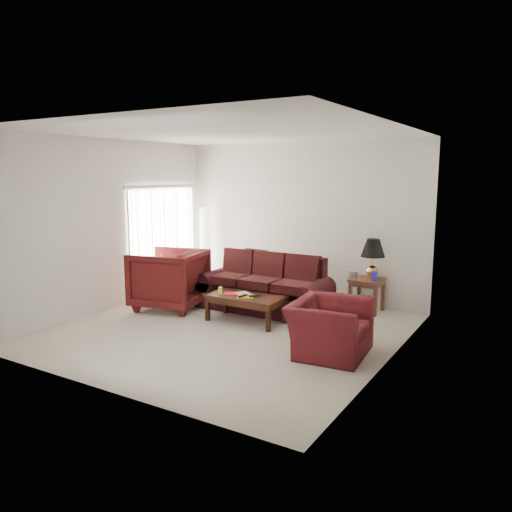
{
  "coord_description": "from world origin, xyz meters",
  "views": [
    {
      "loc": [
        4.2,
        -6.15,
        2.4
      ],
      "look_at": [
        0.0,
        0.85,
        1.05
      ],
      "focal_mm": 35.0,
      "sensor_mm": 36.0,
      "label": 1
    }
  ],
  "objects_px": {
    "sofa": "(263,284)",
    "coffee_table": "(246,309)",
    "armchair_right": "(330,328)",
    "end_table": "(367,295)",
    "armchair_left": "(169,279)",
    "floor_lamp": "(206,248)"
  },
  "relations": [
    {
      "from": "sofa",
      "to": "armchair_left",
      "type": "bearing_deg",
      "value": -149.14
    },
    {
      "from": "floor_lamp",
      "to": "armchair_left",
      "type": "distance_m",
      "value": 1.7
    },
    {
      "from": "sofa",
      "to": "armchair_right",
      "type": "relative_size",
      "value": 2.13
    },
    {
      "from": "armchair_right",
      "to": "coffee_table",
      "type": "bearing_deg",
      "value": 64.05
    },
    {
      "from": "end_table",
      "to": "armchair_left",
      "type": "xyz_separation_m",
      "value": [
        -3.13,
        -1.6,
        0.24
      ]
    },
    {
      "from": "sofa",
      "to": "end_table",
      "type": "height_order",
      "value": "sofa"
    },
    {
      "from": "sofa",
      "to": "coffee_table",
      "type": "distance_m",
      "value": 0.79
    },
    {
      "from": "armchair_right",
      "to": "coffee_table",
      "type": "distance_m",
      "value": 1.86
    },
    {
      "from": "floor_lamp",
      "to": "armchair_left",
      "type": "xyz_separation_m",
      "value": [
        0.38,
        -1.63,
        -0.33
      ]
    },
    {
      "from": "sofa",
      "to": "armchair_right",
      "type": "xyz_separation_m",
      "value": [
        1.84,
        -1.39,
        -0.12
      ]
    },
    {
      "from": "end_table",
      "to": "armchair_left",
      "type": "bearing_deg",
      "value": -152.95
    },
    {
      "from": "sofa",
      "to": "end_table",
      "type": "xyz_separation_m",
      "value": [
        1.59,
        0.88,
        -0.18
      ]
    },
    {
      "from": "floor_lamp",
      "to": "armchair_left",
      "type": "bearing_deg",
      "value": -76.73
    },
    {
      "from": "end_table",
      "to": "sofa",
      "type": "bearing_deg",
      "value": -151.17
    },
    {
      "from": "end_table",
      "to": "floor_lamp",
      "type": "bearing_deg",
      "value": 179.54
    },
    {
      "from": "armchair_left",
      "to": "coffee_table",
      "type": "xyz_separation_m",
      "value": [
        1.64,
        -0.02,
        -0.31
      ]
    },
    {
      "from": "sofa",
      "to": "end_table",
      "type": "distance_m",
      "value": 1.83
    },
    {
      "from": "end_table",
      "to": "armchair_left",
      "type": "height_order",
      "value": "armchair_left"
    },
    {
      "from": "sofa",
      "to": "floor_lamp",
      "type": "distance_m",
      "value": 2.16
    },
    {
      "from": "coffee_table",
      "to": "end_table",
      "type": "bearing_deg",
      "value": 45.17
    },
    {
      "from": "end_table",
      "to": "coffee_table",
      "type": "height_order",
      "value": "end_table"
    },
    {
      "from": "end_table",
      "to": "armchair_right",
      "type": "xyz_separation_m",
      "value": [
        0.25,
        -2.26,
        0.06
      ]
    }
  ]
}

